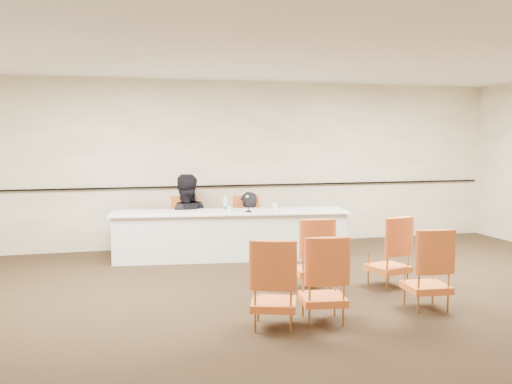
{
  "coord_description": "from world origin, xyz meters",
  "views": [
    {
      "loc": [
        -2.46,
        -6.2,
        1.97
      ],
      "look_at": [
        -0.12,
        2.6,
        1.1
      ],
      "focal_mm": 40.0,
      "sensor_mm": 36.0,
      "label": 1
    }
  ],
  "objects_px": {
    "panelist_second_chair": "(185,225)",
    "aud_chair_front_right": "(388,251)",
    "panelist_main_chair": "(248,224)",
    "coffee_cup": "(275,207)",
    "water_bottle": "(225,204)",
    "aud_chair_front_mid": "(313,253)",
    "microphone": "(249,204)",
    "aud_chair_back_mid": "(323,278)",
    "panel_table": "(230,235)",
    "aud_chair_back_left": "(274,283)",
    "panelist_second": "(185,228)",
    "drinking_glass": "(229,209)",
    "aud_chair_back_right": "(427,268)",
    "panelist_main": "(248,238)"
  },
  "relations": [
    {
      "from": "aud_chair_back_mid",
      "to": "aud_chair_back_right",
      "type": "relative_size",
      "value": 1.0
    },
    {
      "from": "panelist_second",
      "to": "aud_chair_back_right",
      "type": "relative_size",
      "value": 1.96
    },
    {
      "from": "drinking_glass",
      "to": "aud_chair_back_right",
      "type": "xyz_separation_m",
      "value": [
        1.63,
        -3.23,
        -0.35
      ]
    },
    {
      "from": "water_bottle",
      "to": "aud_chair_back_left",
      "type": "bearing_deg",
      "value": -93.47
    },
    {
      "from": "drinking_glass",
      "to": "water_bottle",
      "type": "bearing_deg",
      "value": 156.17
    },
    {
      "from": "coffee_cup",
      "to": "water_bottle",
      "type": "bearing_deg",
      "value": 168.24
    },
    {
      "from": "panelist_main",
      "to": "panelist_second_chair",
      "type": "xyz_separation_m",
      "value": [
        -1.08,
        0.14,
        0.25
      ]
    },
    {
      "from": "panelist_main",
      "to": "aud_chair_front_right",
      "type": "distance_m",
      "value": 3.09
    },
    {
      "from": "panelist_main_chair",
      "to": "aud_chair_back_right",
      "type": "xyz_separation_m",
      "value": [
        1.17,
        -3.84,
        0.0
      ]
    },
    {
      "from": "panelist_main_chair",
      "to": "panelist_second_chair",
      "type": "bearing_deg",
      "value": 180.0
    },
    {
      "from": "aud_chair_back_right",
      "to": "panelist_main",
      "type": "bearing_deg",
      "value": 111.92
    },
    {
      "from": "panelist_main_chair",
      "to": "drinking_glass",
      "type": "relative_size",
      "value": 9.5
    },
    {
      "from": "panelist_main_chair",
      "to": "aud_chair_front_mid",
      "type": "relative_size",
      "value": 1.0
    },
    {
      "from": "microphone",
      "to": "coffee_cup",
      "type": "bearing_deg",
      "value": -2.27
    },
    {
      "from": "panelist_second_chair",
      "to": "water_bottle",
      "type": "distance_m",
      "value": 1.01
    },
    {
      "from": "panelist_main",
      "to": "aud_chair_back_right",
      "type": "distance_m",
      "value": 4.02
    },
    {
      "from": "panelist_main_chair",
      "to": "panelist_second_chair",
      "type": "distance_m",
      "value": 1.09
    },
    {
      "from": "panel_table",
      "to": "coffee_cup",
      "type": "height_order",
      "value": "coffee_cup"
    },
    {
      "from": "panelist_second",
      "to": "water_bottle",
      "type": "distance_m",
      "value": 1.03
    },
    {
      "from": "water_bottle",
      "to": "drinking_glass",
      "type": "distance_m",
      "value": 0.1
    },
    {
      "from": "panelist_second",
      "to": "microphone",
      "type": "bearing_deg",
      "value": 139.31
    },
    {
      "from": "water_bottle",
      "to": "aud_chair_front_mid",
      "type": "relative_size",
      "value": 0.27
    },
    {
      "from": "drinking_glass",
      "to": "aud_chair_back_mid",
      "type": "xyz_separation_m",
      "value": [
        0.29,
        -3.38,
        -0.35
      ]
    },
    {
      "from": "panel_table",
      "to": "water_bottle",
      "type": "xyz_separation_m",
      "value": [
        -0.09,
        -0.06,
        0.51
      ]
    },
    {
      "from": "coffee_cup",
      "to": "aud_chair_back_right",
      "type": "xyz_separation_m",
      "value": [
        0.9,
        -3.09,
        -0.37
      ]
    },
    {
      "from": "water_bottle",
      "to": "aud_chair_back_left",
      "type": "relative_size",
      "value": 0.27
    },
    {
      "from": "drinking_glass",
      "to": "aud_chair_back_right",
      "type": "relative_size",
      "value": 0.11
    },
    {
      "from": "panel_table",
      "to": "panelist_main",
      "type": "bearing_deg",
      "value": 57.97
    },
    {
      "from": "panelist_main_chair",
      "to": "coffee_cup",
      "type": "bearing_deg",
      "value": -62.46
    },
    {
      "from": "panelist_second_chair",
      "to": "aud_chair_front_right",
      "type": "distance_m",
      "value": 3.76
    },
    {
      "from": "panelist_main",
      "to": "coffee_cup",
      "type": "distance_m",
      "value": 1.0
    },
    {
      "from": "microphone",
      "to": "water_bottle",
      "type": "distance_m",
      "value": 0.38
    },
    {
      "from": "water_bottle",
      "to": "panelist_main",
      "type": "bearing_deg",
      "value": 48.17
    },
    {
      "from": "coffee_cup",
      "to": "aud_chair_front_right",
      "type": "distance_m",
      "value": 2.32
    },
    {
      "from": "aud_chair_back_mid",
      "to": "microphone",
      "type": "bearing_deg",
      "value": 98.38
    },
    {
      "from": "panelist_second_chair",
      "to": "aud_chair_front_mid",
      "type": "relative_size",
      "value": 1.0
    },
    {
      "from": "microphone",
      "to": "aud_chair_back_mid",
      "type": "height_order",
      "value": "microphone"
    },
    {
      "from": "aud_chair_front_mid",
      "to": "aud_chair_front_right",
      "type": "relative_size",
      "value": 1.0
    },
    {
      "from": "water_bottle",
      "to": "panelist_main_chair",
      "type": "bearing_deg",
      "value": 48.17
    },
    {
      "from": "water_bottle",
      "to": "coffee_cup",
      "type": "xyz_separation_m",
      "value": [
        0.79,
        -0.16,
        -0.06
      ]
    },
    {
      "from": "panelist_main",
      "to": "drinking_glass",
      "type": "xyz_separation_m",
      "value": [
        -0.46,
        -0.6,
        0.59
      ]
    },
    {
      "from": "panelist_main_chair",
      "to": "aud_chair_front_right",
      "type": "bearing_deg",
      "value": -59.53
    },
    {
      "from": "drinking_glass",
      "to": "coffee_cup",
      "type": "xyz_separation_m",
      "value": [
        0.73,
        -0.14,
        0.02
      ]
    },
    {
      "from": "panel_table",
      "to": "aud_chair_front_right",
      "type": "xyz_separation_m",
      "value": [
        1.64,
        -2.32,
        0.09
      ]
    },
    {
      "from": "aud_chair_front_right",
      "to": "aud_chair_back_right",
      "type": "distance_m",
      "value": 1.0
    },
    {
      "from": "water_bottle",
      "to": "microphone",
      "type": "bearing_deg",
      "value": -16.72
    },
    {
      "from": "microphone",
      "to": "aud_chair_back_left",
      "type": "bearing_deg",
      "value": -94.54
    },
    {
      "from": "water_bottle",
      "to": "drinking_glass",
      "type": "height_order",
      "value": "water_bottle"
    },
    {
      "from": "panelist_second",
      "to": "aud_chair_back_left",
      "type": "xyz_separation_m",
      "value": [
        0.36,
        -4.17,
        0.05
      ]
    },
    {
      "from": "panelist_second",
      "to": "panelist_second_chair",
      "type": "bearing_deg",
      "value": -0.0
    }
  ]
}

